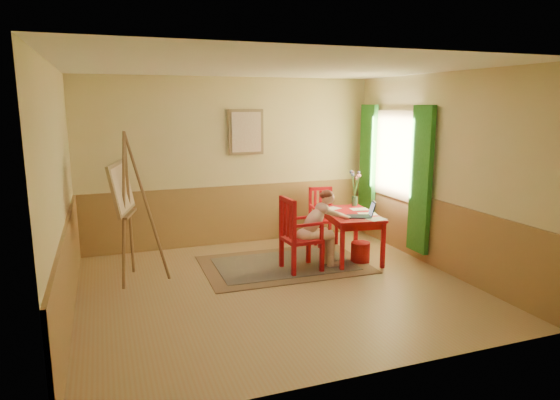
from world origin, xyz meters
name	(u,v)px	position (x,y,z in m)	size (l,w,h in m)	color
room	(276,182)	(0.00, 0.00, 1.40)	(5.04, 4.54, 2.84)	tan
wainscot	(258,235)	(0.00, 0.80, 0.50)	(5.00, 4.50, 1.00)	#A37B47
window	(393,167)	(2.42, 1.10, 1.35)	(0.12, 2.01, 2.20)	white
wall_portrait	(246,132)	(0.25, 2.20, 1.90)	(0.60, 0.05, 0.76)	olive
rug	(284,264)	(0.41, 0.81, 0.01)	(2.43, 1.65, 0.02)	#8C7251
table	(350,219)	(1.49, 0.79, 0.63)	(0.88, 1.29, 0.72)	red
chair_left	(298,234)	(0.51, 0.51, 0.54)	(0.53, 0.51, 1.08)	red
chair_back	(322,215)	(1.48, 1.77, 0.47)	(0.48, 0.49, 0.94)	red
figure	(318,226)	(0.83, 0.54, 0.64)	(0.86, 0.38, 1.15)	beige
laptop	(363,214)	(1.53, 0.47, 0.77)	(0.45, 0.35, 0.24)	#1E2338
papers	(358,212)	(1.61, 0.76, 0.72)	(0.70, 1.14, 0.00)	white
vase	(355,189)	(1.81, 1.25, 0.99)	(0.27, 0.29, 0.59)	#3F724C
wastebasket	(360,252)	(1.55, 0.55, 0.15)	(0.29, 0.29, 0.31)	#B31C1E
easel	(125,194)	(-1.79, 0.95, 1.20)	(0.76, 0.90, 2.03)	olive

